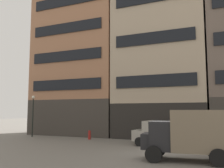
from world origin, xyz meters
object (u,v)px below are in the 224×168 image
Objects in this scene: fire_hydrant_curbside at (89,135)px; streetlamp_curbside at (33,110)px; delivery_truck_near at (188,133)px; sedan_dark at (158,133)px.

streetlamp_curbside is at bearing -177.94° from fire_hydrant_curbside.
streetlamp_curbside is (-15.67, 6.40, 1.25)m from delivery_truck_near.
sedan_dark is 4.65× the size of fire_hydrant_curbside.
streetlamp_curbside reaches higher than delivery_truck_near.
delivery_truck_near is 1.16× the size of sedan_dark.
streetlamp_curbside is at bearing 157.79° from delivery_truck_near.
delivery_truck_near is at bearing -61.55° from sedan_dark.
streetlamp_curbside is 4.96× the size of fire_hydrant_curbside.
fire_hydrant_curbside is (-9.34, 6.63, -1.00)m from delivery_truck_near.
sedan_dark is (-2.66, 4.90, -0.51)m from delivery_truck_near.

